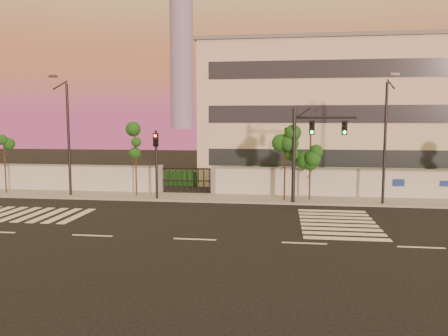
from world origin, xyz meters
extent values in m
plane|color=black|center=(0.00, 0.00, 0.00)|extent=(120.00, 120.00, 0.00)
cube|color=gray|center=(0.00, 10.50, 0.07)|extent=(60.00, 3.00, 0.15)
cube|color=#B9BCC1|center=(-17.50, 12.00, 1.00)|extent=(25.00, 0.30, 2.00)
cube|color=slate|center=(-17.50, 12.00, 2.06)|extent=(25.00, 0.36, 0.12)
cube|color=#B9BCC1|center=(14.50, 12.00, 1.00)|extent=(31.00, 0.30, 2.00)
cube|color=slate|center=(14.50, 12.00, 2.06)|extent=(31.00, 0.36, 0.12)
cube|color=slate|center=(-5.00, 12.00, 1.10)|extent=(0.35, 0.35, 2.20)
cube|color=slate|center=(-1.00, 12.00, 1.10)|extent=(0.35, 0.35, 2.20)
cube|color=#12340F|center=(9.00, 14.50, 0.90)|extent=(20.00, 2.00, 1.80)
cube|color=#12340F|center=(-16.00, 14.50, 0.70)|extent=(12.00, 1.80, 1.40)
cube|color=#12340F|center=(-3.00, 17.00, 0.60)|extent=(6.00, 1.50, 1.20)
cube|color=beige|center=(9.00, 22.00, 6.00)|extent=(24.00, 12.00, 12.00)
cube|color=#262D38|center=(9.00, 15.98, 2.50)|extent=(22.00, 0.08, 1.40)
cube|color=#262D38|center=(9.00, 15.98, 6.00)|extent=(22.00, 0.08, 1.40)
cube|color=#262D38|center=(9.00, 15.98, 9.50)|extent=(22.00, 0.08, 1.40)
cube|color=slate|center=(9.00, 22.00, 12.10)|extent=(24.40, 12.40, 0.30)
cylinder|color=slate|center=(-65.00, 280.00, 55.00)|extent=(16.00, 16.00, 110.00)
cube|color=silver|center=(-12.20, 4.00, 0.01)|extent=(0.50, 4.00, 0.02)
cube|color=silver|center=(-11.30, 4.00, 0.01)|extent=(0.50, 4.00, 0.02)
cube|color=silver|center=(-10.40, 4.00, 0.01)|extent=(0.50, 4.00, 0.02)
cube|color=silver|center=(-9.50, 4.00, 0.01)|extent=(0.50, 4.00, 0.02)
cube|color=silver|center=(-8.60, 4.00, 0.01)|extent=(0.50, 4.00, 0.02)
cube|color=silver|center=(-7.70, 4.00, 0.01)|extent=(0.50, 4.00, 0.02)
cube|color=silver|center=(7.00, 1.00, 0.01)|extent=(4.00, 0.50, 0.02)
cube|color=silver|center=(7.00, 1.90, 0.01)|extent=(4.00, 0.50, 0.02)
cube|color=silver|center=(7.00, 2.80, 0.01)|extent=(4.00, 0.50, 0.02)
cube|color=silver|center=(7.00, 3.70, 0.01)|extent=(4.00, 0.50, 0.02)
cube|color=silver|center=(7.00, 4.60, 0.01)|extent=(4.00, 0.50, 0.02)
cube|color=silver|center=(7.00, 5.50, 0.01)|extent=(4.00, 0.50, 0.02)
cube|color=silver|center=(7.00, 6.40, 0.01)|extent=(4.00, 0.50, 0.02)
cube|color=silver|center=(7.00, 7.30, 0.01)|extent=(4.00, 0.50, 0.02)
cube|color=silver|center=(-5.00, 0.00, 0.01)|extent=(2.00, 0.15, 0.01)
cube|color=silver|center=(0.00, 0.00, 0.01)|extent=(2.00, 0.15, 0.01)
cube|color=silver|center=(5.00, 0.00, 0.01)|extent=(2.00, 0.15, 0.01)
cube|color=silver|center=(10.00, 0.00, 0.01)|extent=(2.00, 0.15, 0.01)
cylinder|color=#382314|center=(-16.31, 10.22, 2.23)|extent=(0.11, 0.11, 4.47)
sphere|color=#164614|center=(-16.31, 10.22, 3.57)|extent=(1.00, 1.00, 1.00)
sphere|color=#164614|center=(-15.99, 10.40, 2.90)|extent=(0.76, 0.76, 0.76)
sphere|color=#164614|center=(-16.58, 10.08, 3.13)|extent=(0.72, 0.72, 0.72)
cylinder|color=#382314|center=(-6.34, 10.40, 2.59)|extent=(0.11, 0.11, 5.18)
sphere|color=#164614|center=(-6.34, 10.40, 4.14)|extent=(0.99, 0.99, 0.99)
sphere|color=#164614|center=(-6.02, 10.58, 3.37)|extent=(0.76, 0.76, 0.76)
sphere|color=#164614|center=(-6.61, 10.26, 3.62)|extent=(0.72, 0.72, 0.72)
cylinder|color=#382314|center=(4.16, 9.98, 2.51)|extent=(0.12, 0.12, 5.02)
sphere|color=#164614|center=(4.16, 9.98, 4.02)|extent=(1.10, 1.10, 1.10)
sphere|color=#164614|center=(4.51, 10.18, 3.26)|extent=(0.84, 0.84, 0.84)
sphere|color=#164614|center=(3.86, 9.83, 3.51)|extent=(0.80, 0.80, 0.80)
cylinder|color=#382314|center=(5.86, 10.42, 2.32)|extent=(0.12, 0.12, 4.63)
sphere|color=#164614|center=(5.86, 10.42, 3.71)|extent=(1.10, 1.10, 1.10)
sphere|color=#164614|center=(6.21, 10.62, 3.01)|extent=(0.84, 0.84, 0.84)
sphere|color=#164614|center=(5.56, 10.27, 3.24)|extent=(0.80, 0.80, 0.80)
cylinder|color=black|center=(4.72, 9.19, 3.15)|extent=(0.24, 0.24, 6.30)
cylinder|color=black|center=(6.65, 9.19, 5.69)|extent=(3.86, 0.55, 0.16)
cube|color=black|center=(5.84, 9.14, 5.03)|extent=(0.36, 0.18, 0.91)
sphere|color=#0CF259|center=(5.84, 9.03, 4.74)|extent=(0.20, 0.20, 0.20)
cube|color=black|center=(7.87, 9.14, 5.03)|extent=(0.36, 0.18, 0.91)
sphere|color=#0CF259|center=(7.87, 9.03, 4.74)|extent=(0.20, 0.20, 0.20)
cylinder|color=black|center=(-4.54, 9.39, 2.41)|extent=(0.17, 0.17, 4.82)
cube|color=black|center=(-4.54, 9.34, 4.18)|extent=(0.38, 0.19, 0.96)
sphere|color=red|center=(-4.54, 9.23, 4.48)|extent=(0.21, 0.21, 0.21)
cylinder|color=black|center=(-11.12, 9.98, 4.05)|extent=(0.18, 0.18, 8.09)
cylinder|color=black|center=(-11.12, 9.07, 7.89)|extent=(0.10, 1.94, 0.79)
cube|color=#3F3F44|center=(-11.12, 8.16, 8.40)|extent=(0.51, 0.25, 0.15)
cylinder|color=black|center=(10.46, 9.51, 3.95)|extent=(0.18, 0.18, 7.89)
cylinder|color=black|center=(10.46, 8.62, 7.70)|extent=(0.10, 1.89, 0.77)
cube|color=#3F3F44|center=(10.46, 7.73, 8.19)|extent=(0.49, 0.25, 0.15)
camera|label=1|loc=(3.92, -19.39, 5.48)|focal=35.00mm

